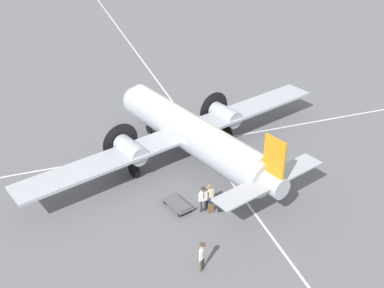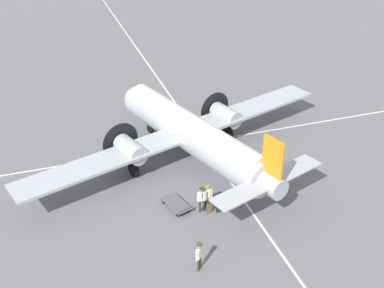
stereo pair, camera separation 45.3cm
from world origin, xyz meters
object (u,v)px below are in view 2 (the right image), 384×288
Objects in this scene: crew_foreground at (199,254)px; suitcase_near_door at (209,208)px; airliner_main at (189,131)px; suitcase_upright_spare at (219,208)px; baggage_cart at (176,204)px; passenger_boarding at (202,197)px; ramp_agent at (208,194)px.

suitcase_near_door is (2.18, 4.37, -0.82)m from crew_foreground.
airliner_main is 46.26× the size of suitcase_upright_spare.
passenger_boarding is at bearing -139.66° from baggage_cart.
suitcase_upright_spare is at bearing 160.85° from airliner_main.
airliner_main is 6.01m from baggage_cart.
baggage_cart is (-2.40, 1.23, 0.03)m from suitcase_upright_spare.
suitcase_near_door is at bearing 155.07° from airliner_main.
ramp_agent reaches higher than baggage_cart.
passenger_boarding is at bearing 161.13° from suitcase_upright_spare.
suitcase_upright_spare is at bearing -9.16° from suitcase_near_door.
ramp_agent is 3.46× the size of suitcase_upright_spare.
baggage_cart is (-1.37, 0.87, -0.85)m from passenger_boarding.
airliner_main is 13.36× the size of ramp_agent.
ramp_agent is at bearing 22.69° from crew_foreground.
ramp_agent reaches higher than suitcase_near_door.
passenger_boarding is 1.83m from baggage_cart.
crew_foreground reaches higher than baggage_cart.
suitcase_near_door reaches higher than baggage_cart.
suitcase_upright_spare is (0.57, -0.55, -0.87)m from ramp_agent.
passenger_boarding reaches higher than baggage_cart.
ramp_agent is at bearing 155.13° from airliner_main.
suitcase_upright_spare is (1.03, -0.35, -0.88)m from passenger_boarding.
suitcase_near_door is at bearing 122.18° from ramp_agent.
passenger_boarding reaches higher than suitcase_upright_spare.
airliner_main reaches higher than suitcase_upright_spare.
suitcase_upright_spare is at bearing -134.15° from baggage_cart.
baggage_cart is at bearing 18.84° from ramp_agent.
passenger_boarding is 3.41× the size of suitcase_upright_spare.
ramp_agent is 1.17m from suitcase_upright_spare.
crew_foreground reaches higher than suitcase_near_door.
suitcase_near_door is at bearing 21.08° from crew_foreground.
passenger_boarding is 1.40m from suitcase_upright_spare.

